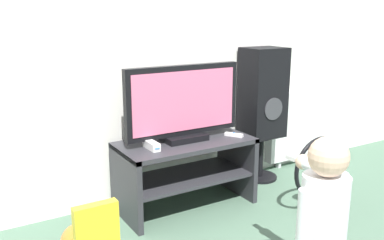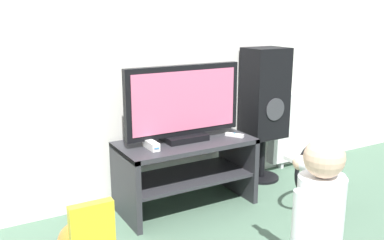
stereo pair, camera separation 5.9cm
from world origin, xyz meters
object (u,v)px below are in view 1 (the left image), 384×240
at_px(floor_fan, 318,178).
at_px(radiator, 304,124).
at_px(television, 183,104).
at_px(remote_primary, 234,135).
at_px(speaker_tower, 263,96).
at_px(game_console, 152,145).
at_px(child, 323,209).

relative_size(floor_fan, radiator, 0.66).
height_order(television, remote_primary, television).
bearing_deg(speaker_tower, television, -172.06).
height_order(game_console, remote_primary, game_console).
bearing_deg(game_console, child, -77.31).
height_order(remote_primary, speaker_tower, speaker_tower).
bearing_deg(television, floor_fan, -37.10).
relative_size(television, child, 1.03).
bearing_deg(remote_primary, game_console, 176.14).
xyz_separation_m(game_console, floor_fan, (0.99, -0.48, -0.26)).
height_order(game_console, radiator, radiator).
height_order(child, radiator, child).
relative_size(game_console, child, 0.20).
relative_size(remote_primary, child, 0.16).
xyz_separation_m(game_console, remote_primary, (0.62, -0.04, -0.01)).
bearing_deg(remote_primary, radiator, 17.69).
bearing_deg(speaker_tower, game_console, -170.62).
bearing_deg(television, radiator, 9.06).
distance_m(television, floor_fan, 1.03).
bearing_deg(television, remote_primary, -17.14).
relative_size(television, game_console, 5.07).
bearing_deg(floor_fan, television, 142.90).
distance_m(game_console, radiator, 1.66).
xyz_separation_m(television, child, (-0.01, -1.23, -0.24)).
distance_m(child, radiator, 1.99).
bearing_deg(child, floor_fan, 43.14).
distance_m(child, speaker_tower, 1.56).
bearing_deg(remote_primary, child, -107.43).
xyz_separation_m(remote_primary, radiator, (1.01, 0.32, -0.13)).
xyz_separation_m(remote_primary, floor_fan, (0.38, -0.44, -0.25)).
bearing_deg(remote_primary, speaker_tower, 26.40).
height_order(remote_primary, floor_fan, floor_fan).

